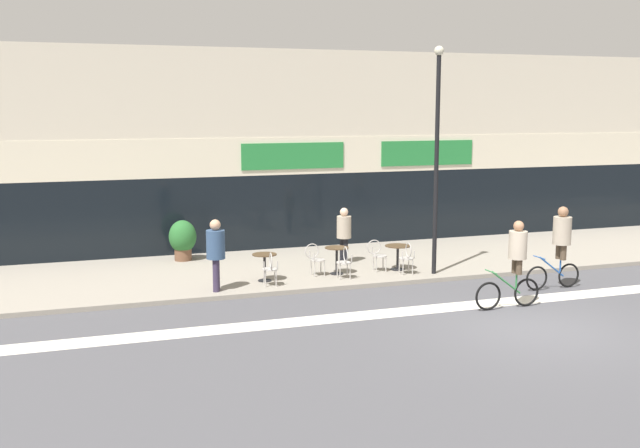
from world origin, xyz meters
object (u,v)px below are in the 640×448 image
cyclist_1 (515,258)px  pedestrian_near_end (216,249)px  planter_pot (183,239)px  pedestrian_far_end (344,230)px  bistro_table_2 (398,252)px  lamp_post (437,147)px  bistro_table_1 (337,255)px  cafe_chair_2_near (407,256)px  cafe_chair_1_side (315,257)px  cafe_chair_2_side (377,253)px  cyclist_0 (560,239)px  cafe_chair_1_near (345,260)px  bistro_table_0 (265,262)px  cafe_chair_0_near (270,267)px

cyclist_1 → pedestrian_near_end: size_ratio=1.14×
planter_pot → pedestrian_far_end: 4.85m
bistro_table_2 → lamp_post: (0.75, -0.77, 3.00)m
bistro_table_1 → cafe_chair_2_near: cafe_chair_2_near is taller
cafe_chair_2_near → lamp_post: (0.76, -0.14, 2.98)m
pedestrian_near_end → cafe_chair_1_side: bearing=31.2°
cafe_chair_2_side → cyclist_0: bearing=-30.1°
planter_pot → bistro_table_2: bearing=-30.6°
bistro_table_2 → cafe_chair_1_near: cafe_chair_1_near is taller
bistro_table_0 → bistro_table_2: (3.91, 0.12, -0.01)m
cyclist_1 → bistro_table_1: bearing=-56.7°
cafe_chair_0_near → cyclist_1: bearing=-116.9°
cafe_chair_1_near → cafe_chair_1_side: bearing=49.6°
bistro_table_0 → cafe_chair_1_near: size_ratio=0.81×
pedestrian_far_end → bistro_table_2: bearing=-66.4°
cafe_chair_0_near → cyclist_0: (7.18, -2.16, 0.66)m
cyclist_0 → pedestrian_far_end: cyclist_0 is taller
cafe_chair_2_side → pedestrian_far_end: 1.50m
bistro_table_0 → pedestrian_near_end: pedestrian_near_end is taller
cafe_chair_0_near → cyclist_0: 7.53m
bistro_table_1 → cafe_chair_0_near: (-2.10, -0.79, -0.02)m
pedestrian_far_end → cafe_chair_1_side: bearing=-151.3°
cafe_chair_2_near → pedestrian_far_end: bearing=32.7°
cafe_chair_1_side → pedestrian_near_end: (-2.88, -0.81, 0.56)m
bistro_table_1 → pedestrian_far_end: pedestrian_far_end is taller
cyclist_0 → bistro_table_2: bearing=-43.0°
lamp_post → pedestrian_far_end: size_ratio=3.74×
bistro_table_1 → bistro_table_2: 1.82m
cafe_chair_0_near → cyclist_0: bearing=-99.3°
pedestrian_near_end → pedestrian_far_end: size_ratio=1.10×
cafe_chair_1_near → bistro_table_1: bearing=4.2°
pedestrian_near_end → cafe_chair_0_near: bearing=16.5°
cafe_chair_0_near → cyclist_0: size_ratio=0.42×
cafe_chair_2_side → pedestrian_near_end: size_ratio=0.50×
cyclist_0 → pedestrian_far_end: 6.11m
bistro_table_1 → cafe_chair_0_near: 2.24m
planter_pot → lamp_post: lamp_post is taller
cafe_chair_1_near → pedestrian_far_end: bearing=-15.3°
bistro_table_0 → pedestrian_far_end: 3.20m
cafe_chair_1_near → cafe_chair_2_near: size_ratio=1.00×
cafe_chair_2_near → cyclist_1: (1.09, -3.54, 0.56)m
bistro_table_0 → cafe_chair_2_near: (3.91, -0.50, 0.00)m
bistro_table_0 → planter_pot: size_ratio=0.60×
planter_pot → cyclist_1: cyclist_1 is taller
bistro_table_1 → cyclist_0: (5.08, -2.95, 0.64)m
bistro_table_1 → cafe_chair_1_near: 0.63m
bistro_table_0 → cyclist_0: cyclist_0 is taller
bistro_table_1 → lamp_post: bearing=-17.4°
bistro_table_0 → pedestrian_near_end: bearing=-155.4°
cafe_chair_1_side → planter_pot: 4.50m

